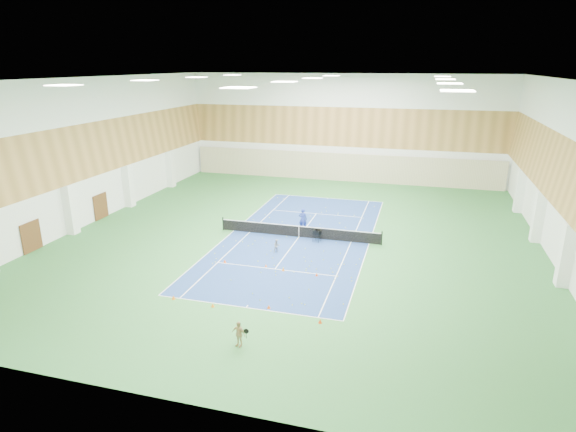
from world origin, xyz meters
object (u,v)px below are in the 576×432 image
Objects in this scene: child_apron at (239,334)px; child_court at (277,246)px; coach at (303,219)px; ball_cart at (317,236)px; tennis_net at (299,231)px.

child_court is at bearing 113.59° from child_apron.
coach is 17.36m from child_apron.
coach is 2.97m from ball_cart.
ball_cart is at bearing -20.84° from tennis_net.
child_court is at bearing 80.40° from coach.
ball_cart is at bearing 14.94° from child_court.
child_court is at bearing -117.11° from ball_cart.
child_apron is 14.95m from ball_cart.
coach is (-0.13, 1.79, 0.37)m from tennis_net.
ball_cart is (0.58, 14.94, -0.18)m from child_apron.
tennis_net is 1.83m from coach.
coach is at bearing 109.04° from child_apron.
tennis_net reaches higher than child_court.
coach reaches higher than child_court.
tennis_net is at bearing 170.81° from ball_cart.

